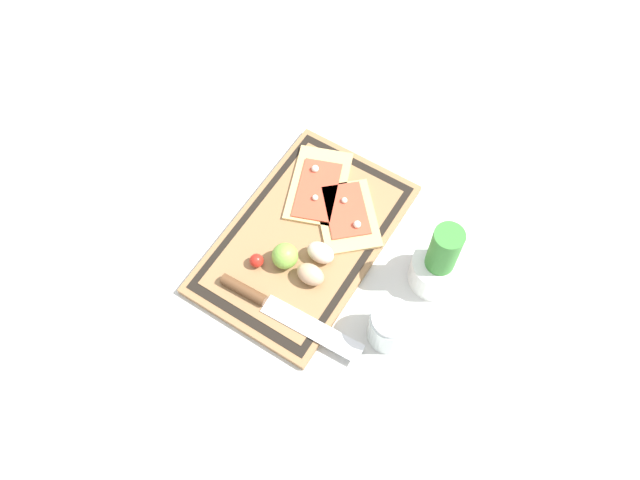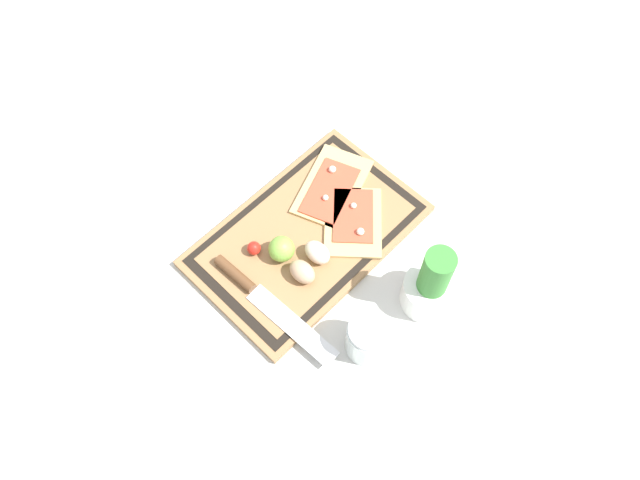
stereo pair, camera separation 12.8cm
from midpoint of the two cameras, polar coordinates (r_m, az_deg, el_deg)
name	(u,v)px [view 2 (the right image)]	position (r m, az deg, el deg)	size (l,w,h in m)	color
ground_plane	(307,237)	(1.32, 1.59, -0.01)	(6.00, 6.00, 0.00)	silver
cutting_board	(307,235)	(1.31, 1.60, 0.19)	(0.48, 0.30, 0.02)	#997047
pizza_slice_near	(332,187)	(1.36, 3.78, 4.59)	(0.22, 0.18, 0.02)	tan
pizza_slice_far	(353,221)	(1.32, 5.83, 1.53)	(0.20, 0.20, 0.02)	tan
knife	(254,291)	(1.24, -3.11, -4.97)	(0.05, 0.31, 0.02)	silver
egg_brown	(302,272)	(1.24, 1.30, -3.20)	(0.04, 0.06, 0.04)	tan
egg_pink	(317,252)	(1.26, 2.64, -1.42)	(0.04, 0.06, 0.04)	beige
lime	(280,247)	(1.26, -0.81, -0.96)	(0.05, 0.05, 0.05)	#7FB742
cherry_tomato_red	(254,248)	(1.27, -3.23, -1.03)	(0.03, 0.03, 0.03)	red
herb_pot	(431,286)	(1.23, 13.04, -4.45)	(0.11, 0.11, 0.18)	white
sauce_jar	(368,339)	(1.20, 7.46, -9.26)	(0.08, 0.08, 0.09)	silver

